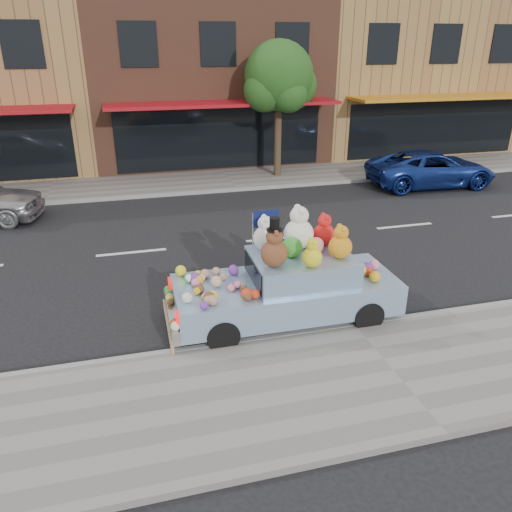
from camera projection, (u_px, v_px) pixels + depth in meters
name	position (u px, v px, depth m)	size (l,w,h in m)	color
ground	(277.00, 238.00, 14.02)	(120.00, 120.00, 0.00)	black
near_sidewalk	(393.00, 373.00, 8.23)	(60.00, 3.00, 0.12)	gray
far_sidewalk	(229.00, 180.00, 19.77)	(60.00, 3.00, 0.12)	gray
near_kerb	(354.00, 327.00, 9.56)	(60.00, 0.12, 0.13)	gray
far_kerb	(237.00, 189.00, 18.44)	(60.00, 0.12, 0.13)	gray
storefront_mid	(203.00, 75.00, 23.21)	(10.00, 9.80, 7.30)	brown
storefront_right	(396.00, 72.00, 25.57)	(10.00, 9.80, 7.30)	olive
street_tree	(279.00, 82.00, 18.86)	(3.00, 2.70, 5.22)	#38281C
car_blue	(431.00, 169.00, 18.87)	(2.21, 4.80, 1.33)	navy
art_car	(287.00, 282.00, 9.67)	(4.50, 1.81, 2.27)	black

